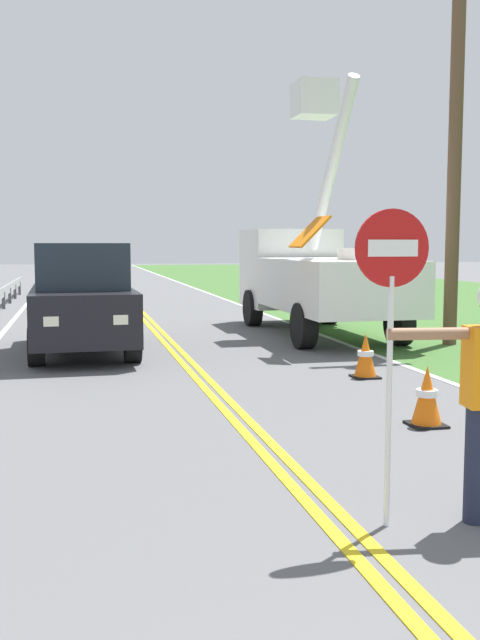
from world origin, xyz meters
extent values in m
cube|color=yellow|center=(-0.09, 20.00, 0.01)|extent=(0.11, 110.00, 0.01)
cube|color=yellow|center=(0.09, 20.00, 0.01)|extent=(0.11, 110.00, 0.01)
cube|color=silver|center=(3.60, 20.00, 0.01)|extent=(0.12, 110.00, 0.01)
cube|color=silver|center=(-3.60, 20.00, 0.01)|extent=(0.12, 110.00, 0.01)
cylinder|color=#1E2338|center=(1.01, 4.52, 0.44)|extent=(0.16, 0.16, 0.88)
cylinder|color=#996B4C|center=(0.62, 4.57, 1.43)|extent=(0.61, 0.16, 0.09)
cylinder|color=silver|center=(0.34, 4.60, 0.92)|extent=(0.04, 0.04, 1.85)
cylinder|color=#B71414|center=(0.34, 4.60, 2.05)|extent=(0.56, 0.03, 0.56)
cube|color=white|center=(0.34, 4.58, 2.05)|extent=(0.38, 0.01, 0.12)
cube|color=white|center=(3.57, 14.72, 1.21)|extent=(2.33, 4.61, 1.10)
cube|color=white|center=(3.55, 18.17, 1.46)|extent=(2.21, 2.11, 2.00)
cube|color=#1E2833|center=(3.54, 19.20, 1.76)|extent=(1.98, 0.07, 0.90)
cylinder|color=silver|center=(3.58, 13.80, 1.88)|extent=(0.56, 0.56, 0.24)
cylinder|color=silver|center=(3.57, 15.03, 3.71)|extent=(0.26, 2.67, 3.53)
cube|color=white|center=(3.56, 16.27, 5.40)|extent=(0.91, 0.91, 0.80)
cube|color=orange|center=(2.40, 12.91, 2.31)|extent=(0.60, 0.80, 0.59)
cylinder|color=black|center=(2.52, 17.96, 0.46)|extent=(0.33, 0.92, 0.92)
cylinder|color=black|center=(4.58, 17.97, 0.46)|extent=(0.33, 0.92, 0.92)
cylinder|color=black|center=(2.55, 13.67, 0.46)|extent=(0.33, 0.92, 0.92)
cylinder|color=black|center=(4.61, 13.69, 0.46)|extent=(0.33, 0.92, 0.92)
cube|color=black|center=(-1.78, 14.07, 0.80)|extent=(1.94, 4.64, 0.92)
cube|color=#1E2833|center=(-1.78, 14.07, 1.68)|extent=(1.68, 2.89, 0.84)
cube|color=#EAEACC|center=(-1.18, 11.80, 0.85)|extent=(0.24, 0.07, 0.16)
cube|color=#EAEACC|center=(-2.28, 11.78, 0.85)|extent=(0.24, 0.07, 0.16)
cylinder|color=black|center=(-0.93, 12.66, 0.34)|extent=(0.30, 0.69, 0.68)
cylinder|color=black|center=(-2.57, 12.63, 0.34)|extent=(0.30, 0.69, 0.68)
cylinder|color=black|center=(-0.99, 15.51, 0.34)|extent=(0.30, 0.69, 0.68)
cylinder|color=black|center=(-2.63, 15.48, 0.34)|extent=(0.30, 0.69, 0.68)
cylinder|color=brown|center=(5.70, 13.60, 4.11)|extent=(0.28, 0.28, 8.23)
cone|color=orange|center=(2.03, 7.32, 0.35)|extent=(0.36, 0.36, 0.70)
cylinder|color=white|center=(2.03, 7.32, 0.39)|extent=(0.25, 0.25, 0.08)
cube|color=black|center=(2.03, 7.32, 0.01)|extent=(0.40, 0.40, 0.03)
cone|color=orange|center=(2.51, 10.36, 0.35)|extent=(0.36, 0.36, 0.70)
cylinder|color=white|center=(2.51, 10.36, 0.39)|extent=(0.25, 0.25, 0.08)
cube|color=black|center=(2.51, 10.36, 0.01)|extent=(0.40, 0.40, 0.03)
cube|color=#4C4C51|center=(-4.20, 24.51, 0.28)|extent=(0.10, 0.10, 0.55)
cube|color=#4C4C51|center=(-4.20, 26.79, 0.28)|extent=(0.10, 0.10, 0.55)
cube|color=#4C4C51|center=(-4.20, 29.08, 0.28)|extent=(0.10, 0.10, 0.55)
cube|color=#4C4C51|center=(-4.20, 31.37, 0.28)|extent=(0.10, 0.10, 0.55)
camera|label=1|loc=(-1.86, -0.31, 2.08)|focal=41.33mm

